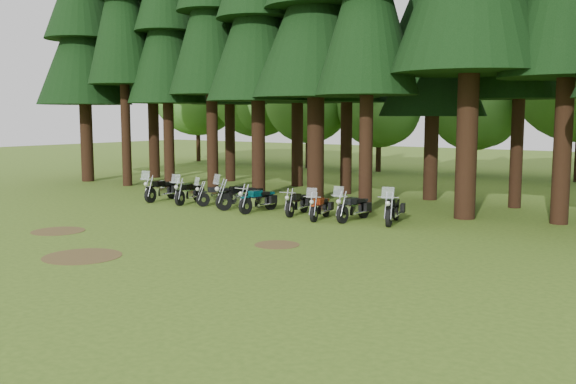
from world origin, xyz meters
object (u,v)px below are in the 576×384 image
object	(u,v)px
motorcycle_4	(258,201)
motorcycle_6	(320,208)
motorcycle_5	(297,204)
motorcycle_8	(393,210)
motorcycle_0	(161,190)
motorcycle_3	(241,197)
motorcycle_1	(189,193)
motorcycle_2	(217,196)
motorcycle_7	(353,208)

from	to	relation	value
motorcycle_4	motorcycle_6	distance (m)	3.08
motorcycle_5	motorcycle_8	size ratio (longest dim) A/B	0.90
motorcycle_0	motorcycle_5	bearing A→B (deg)	-6.77
motorcycle_5	motorcycle_3	bearing A→B (deg)	169.91
motorcycle_1	motorcycle_2	bearing A→B (deg)	-0.39
motorcycle_0	motorcycle_8	xyz separation A→B (m)	(11.58, 0.52, -0.00)
motorcycle_3	motorcycle_1	bearing A→B (deg)	-157.48
motorcycle_5	motorcycle_7	size ratio (longest dim) A/B	0.93
motorcycle_2	motorcycle_8	bearing A→B (deg)	22.34
motorcycle_3	motorcycle_6	distance (m)	4.20
motorcycle_3	motorcycle_7	size ratio (longest dim) A/B	1.07
motorcycle_8	motorcycle_4	bearing A→B (deg)	169.34
motorcycle_6	motorcycle_7	bearing A→B (deg)	5.68
motorcycle_6	motorcycle_2	bearing A→B (deg)	160.09
motorcycle_0	motorcycle_3	size ratio (longest dim) A/B	0.99
motorcycle_2	motorcycle_4	size ratio (longest dim) A/B	0.90
motorcycle_4	motorcycle_5	distance (m)	1.75
motorcycle_2	motorcycle_6	size ratio (longest dim) A/B	0.96
motorcycle_2	motorcycle_7	distance (m)	6.98
motorcycle_1	motorcycle_2	distance (m)	1.45
motorcycle_6	motorcycle_7	world-z (taller)	motorcycle_7
motorcycle_0	motorcycle_1	xyz separation A→B (m)	(1.71, 0.06, -0.02)
motorcycle_2	motorcycle_4	xyz separation A→B (m)	(2.70, -0.49, 0.03)
motorcycle_4	motorcycle_7	bearing A→B (deg)	7.82
motorcycle_1	motorcycle_5	bearing A→B (deg)	-11.80
motorcycle_2	motorcycle_4	distance (m)	2.74
motorcycle_5	motorcycle_8	distance (m)	4.06
motorcycle_7	motorcycle_1	bearing A→B (deg)	-177.38
motorcycle_1	motorcycle_8	xyz separation A→B (m)	(9.87, 0.47, 0.02)
motorcycle_2	motorcycle_7	world-z (taller)	motorcycle_7
motorcycle_4	motorcycle_1	bearing A→B (deg)	-178.77
motorcycle_7	motorcycle_0	bearing A→B (deg)	-177.24
motorcycle_0	motorcycle_6	size ratio (longest dim) A/B	1.14
motorcycle_4	motorcycle_8	distance (m)	5.79
motorcycle_2	motorcycle_4	world-z (taller)	motorcycle_2
motorcycle_6	motorcycle_8	world-z (taller)	motorcycle_8
motorcycle_1	motorcycle_2	size ratio (longest dim) A/B	1.12
motorcycle_4	motorcycle_0	bearing A→B (deg)	-177.55
motorcycle_0	motorcycle_2	world-z (taller)	motorcycle_0
motorcycle_0	motorcycle_2	xyz separation A→B (m)	(3.12, 0.38, -0.06)
motorcycle_1	motorcycle_7	size ratio (longest dim) A/B	1.01
motorcycle_0	motorcycle_4	bearing A→B (deg)	-9.44
motorcycle_3	motorcycle_7	bearing A→B (deg)	22.01
motorcycle_0	motorcycle_3	bearing A→B (deg)	-6.80
motorcycle_2	motorcycle_3	bearing A→B (deg)	12.33
motorcycle_1	motorcycle_0	bearing A→B (deg)	168.54
motorcycle_7	motorcycle_8	bearing A→B (deg)	13.33
motorcycle_2	motorcycle_8	distance (m)	8.46
motorcycle_0	motorcycle_1	distance (m)	1.71
motorcycle_0	motorcycle_6	distance (m)	8.90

